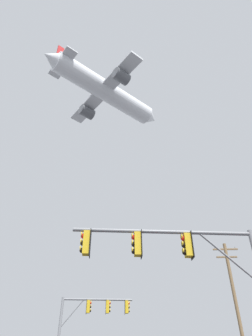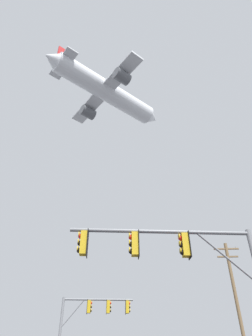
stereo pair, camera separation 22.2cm
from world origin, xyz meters
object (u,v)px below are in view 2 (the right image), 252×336
(signal_pole_near, at_px, (182,262))
(signal_pole_far, at_px, (90,317))
(utility_pole, at_px, (237,305))
(airplane, at_px, (107,92))

(signal_pole_near, distance_m, signal_pole_far, 14.82)
(signal_pole_near, xyz_separation_m, utility_pole, (6.19, 14.96, 0.90))
(signal_pole_near, bearing_deg, utility_pole, 67.51)
(signal_pole_near, height_order, signal_pole_far, signal_pole_near)
(signal_pole_far, height_order, utility_pole, utility_pole)
(utility_pole, height_order, airplane, airplane)
(signal_pole_far, relative_size, utility_pole, 0.57)
(signal_pole_far, bearing_deg, utility_pole, 5.93)
(signal_pole_far, xyz_separation_m, airplane, (-1.14, 9.61, 37.03))
(signal_pole_far, relative_size, airplane, 0.31)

